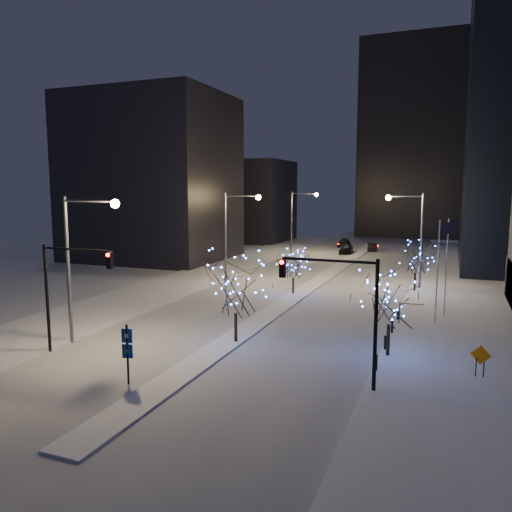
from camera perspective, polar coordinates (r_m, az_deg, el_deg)
The scene contains 25 objects.
ground at distance 29.73m, azimuth -8.04°, elevation -13.03°, with size 160.00×160.00×0.00m, color silver.
road at distance 61.63m, azimuth 8.19°, elevation -2.16°, with size 20.00×130.00×0.02m, color silver.
median at distance 56.84m, azimuth 7.02°, elevation -2.91°, with size 2.00×80.00×0.15m, color white.
east_sidewalk at distance 45.35m, azimuth 22.47°, elevation -6.17°, with size 10.00×90.00×0.15m, color white.
west_sidewalk at distance 53.21m, azimuth -10.58°, elevation -3.71°, with size 8.00×90.00×0.15m, color white.
filler_west_near at distance 76.59m, azimuth -11.78°, elevation 8.68°, with size 22.00×18.00×24.00m, color black.
filler_west_far at distance 102.25m, azimuth -1.47°, elevation 6.31°, with size 18.00×16.00×16.00m, color black.
horizon_block at distance 116.87m, azimuth 17.99°, elevation 12.50°, with size 24.00×14.00×42.00m, color black.
street_lamp_w_near at distance 34.90m, azimuth -19.48°, elevation 0.70°, with size 4.40×0.56×10.00m.
street_lamp_w_mid at distance 56.12m, azimuth -2.54°, elevation 3.62°, with size 4.40×0.56×10.00m.
street_lamp_w_far at distance 79.57m, azimuth 4.83°, elevation 4.80°, with size 4.40×0.56×10.00m.
street_lamp_east at distance 54.41m, azimuth 17.48°, elevation 3.09°, with size 3.90×0.56×10.00m.
traffic_signal_west at distance 33.34m, azimuth -20.95°, elevation -2.70°, with size 5.26×0.43×7.00m.
traffic_signal_east at distance 26.23m, azimuth 10.21°, elevation -5.03°, with size 5.26×0.43×7.00m.
flagpoles at distance 41.77m, azimuth 20.61°, elevation -0.62°, with size 1.35×2.60×8.00m.
bollards at distance 35.72m, azimuth 14.94°, elevation -8.64°, with size 0.16×12.16×0.90m.
car_near at distance 82.13m, azimuth 10.27°, elevation 0.82°, with size 1.94×4.82×1.64m, color black.
car_mid at distance 86.99m, azimuth 13.19°, elevation 1.05°, with size 1.50×4.30×1.42m, color black.
car_far at distance 91.75m, azimuth 10.02°, elevation 1.46°, with size 1.95×4.79×1.39m, color #222227.
holiday_tree_median_near at distance 33.62m, azimuth -2.35°, elevation -3.44°, with size 5.20×5.20×6.11m.
holiday_tree_median_far at distance 49.24m, azimuth 4.29°, elevation -1.02°, with size 4.44×4.44×4.44m.
holiday_tree_plaza_near at distance 31.97m, azimuth 15.01°, elevation -5.00°, with size 4.39×4.39×5.25m.
holiday_tree_plaza_far at distance 53.13m, azimuth 17.80°, elevation -0.22°, with size 4.94×4.94×5.16m.
wayfinding_sign at distance 27.98m, azimuth -14.49°, elevation -10.13°, with size 0.59×0.19×3.32m.
construction_sign at distance 30.62m, azimuth 24.27°, elevation -10.58°, with size 1.08×0.30×1.81m.
Camera 1 is at (13.85, -24.13, 10.49)m, focal length 35.00 mm.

